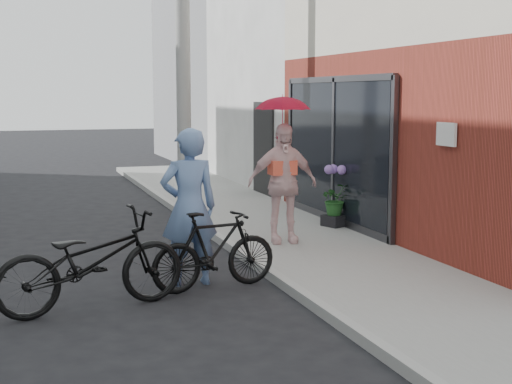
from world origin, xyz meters
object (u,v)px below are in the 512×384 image
bike_left (91,261)px  kimono_woman (282,183)px  officer (189,207)px  bike_right (214,250)px  planter (335,220)px  utility_pole (183,32)px

bike_left → kimono_woman: bearing=-65.6°
officer → bike_right: bearing=126.6°
planter → kimono_woman: bearing=-144.8°
officer → planter: 3.98m
kimono_woman → utility_pole: bearing=105.4°
bike_right → kimono_woman: (1.55, 1.77, 0.53)m
officer → bike_left: 1.50m
bike_right → kimono_woman: 2.41m
bike_right → planter: bike_right is taller
officer → bike_left: officer is taller
officer → bike_right: (0.23, -0.32, -0.49)m
utility_pole → officer: bearing=-102.8°
officer → bike_right: 0.63m
utility_pole → bike_right: utility_pole is taller
planter → bike_left: bearing=-144.7°
officer → bike_left: bearing=30.3°
bike_left → bike_right: (1.49, 0.38, -0.07)m
bike_left → bike_right: size_ratio=1.30×
officer → bike_right: size_ratio=1.21×
bike_right → kimono_woman: bearing=-49.6°
bike_left → planter: size_ratio=5.90×
utility_pole → bike_left: utility_pole is taller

